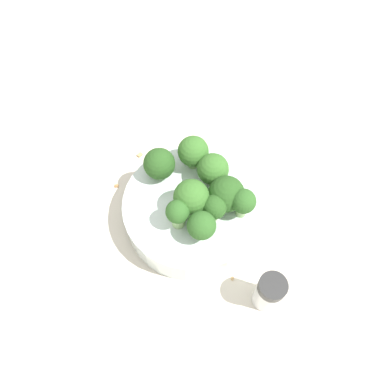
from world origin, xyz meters
name	(u,v)px	position (x,y,z in m)	size (l,w,h in m)	color
ground_plane	(192,218)	(0.00, 0.00, 0.00)	(3.00, 3.00, 0.00)	beige
bowl	(192,210)	(0.00, 0.00, 0.03)	(0.21, 0.21, 0.05)	silver
broccoli_floret_0	(214,170)	(-0.05, 0.00, 0.08)	(0.05, 0.05, 0.05)	#84AD66
broccoli_floret_1	(214,207)	(0.00, 0.04, 0.08)	(0.03, 0.03, 0.05)	#7A9E5B
broccoli_floret_2	(159,164)	(-0.01, -0.07, 0.08)	(0.05, 0.05, 0.05)	#84AD66
broccoli_floret_3	(178,213)	(0.04, 0.01, 0.08)	(0.03, 0.03, 0.05)	#8EB770
broccoli_floret_4	(243,202)	(-0.03, 0.07, 0.09)	(0.04, 0.04, 0.05)	#8EB770
broccoli_floret_5	(191,197)	(0.01, 0.01, 0.09)	(0.05, 0.05, 0.06)	#7A9E5B
broccoli_floret_6	(201,226)	(0.03, 0.04, 0.08)	(0.04, 0.04, 0.05)	#8EB770
broccoli_floret_7	(193,152)	(-0.05, -0.04, 0.08)	(0.05, 0.05, 0.06)	#84AD66
broccoli_floret_8	(226,194)	(-0.03, 0.04, 0.08)	(0.05, 0.05, 0.06)	#84AD66
pepper_shaker	(269,292)	(0.04, 0.16, 0.04)	(0.04, 0.04, 0.07)	silver
almond_crumb_0	(116,185)	(0.03, -0.13, 0.00)	(0.01, 0.00, 0.01)	olive
almond_crumb_1	(140,154)	(-0.04, -0.15, 0.00)	(0.01, 0.01, 0.01)	tan
almond_crumb_2	(157,158)	(-0.05, -0.12, 0.00)	(0.01, 0.00, 0.01)	#AD7F4C
almond_crumb_3	(233,278)	(0.04, 0.11, 0.00)	(0.01, 0.00, 0.01)	tan
almond_crumb_4	(168,160)	(-0.06, -0.10, 0.00)	(0.01, 0.00, 0.01)	#AD7F4C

